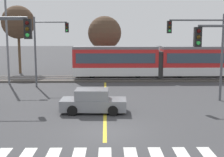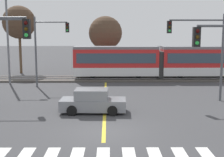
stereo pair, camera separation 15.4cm
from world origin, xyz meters
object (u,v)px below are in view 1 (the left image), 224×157
(light_rail_tram, at_px, (159,61))
(bare_tree_west, at_px, (105,33))
(traffic_light_mid_right, at_px, (204,44))
(bare_tree_far_west, at_px, (18,22))
(sedan_crossing, at_px, (93,102))
(traffic_light_far_left, at_px, (46,42))
(street_lamp_west, at_px, (9,31))

(light_rail_tram, bearing_deg, bare_tree_west, 138.17)
(light_rail_tram, xyz_separation_m, traffic_light_mid_right, (1.49, -10.64, 2.23))
(bare_tree_far_west, xyz_separation_m, bare_tree_west, (10.64, -0.20, -1.29))
(sedan_crossing, bearing_deg, traffic_light_far_left, 116.32)
(light_rail_tram, relative_size, street_lamp_west, 1.99)
(bare_tree_far_west, bearing_deg, traffic_light_far_left, -62.12)
(street_lamp_west, distance_m, bare_tree_west, 12.23)
(sedan_crossing, relative_size, traffic_light_mid_right, 0.66)
(traffic_light_mid_right, bearing_deg, bare_tree_west, 114.89)
(traffic_light_far_left, height_order, street_lamp_west, street_lamp_west)
(street_lamp_west, relative_size, bare_tree_west, 1.31)
(traffic_light_far_left, height_order, bare_tree_west, bare_tree_west)
(sedan_crossing, relative_size, traffic_light_far_left, 0.65)
(light_rail_tram, bearing_deg, bare_tree_far_west, 161.65)
(bare_tree_west, bearing_deg, traffic_light_mid_right, -65.11)
(traffic_light_far_left, relative_size, bare_tree_west, 0.92)
(sedan_crossing, height_order, traffic_light_mid_right, traffic_light_mid_right)
(traffic_light_mid_right, distance_m, street_lamp_west, 18.63)
(sedan_crossing, bearing_deg, light_rail_tram, 64.70)
(sedan_crossing, height_order, bare_tree_far_west, bare_tree_far_west)
(traffic_light_far_left, bearing_deg, traffic_light_mid_right, -26.19)
(light_rail_tram, distance_m, traffic_light_far_left, 12.34)
(traffic_light_far_left, xyz_separation_m, bare_tree_west, (5.44, 9.62, 0.77))
(street_lamp_west, height_order, bare_tree_far_west, street_lamp_west)
(street_lamp_west, bearing_deg, traffic_light_far_left, -24.18)
(traffic_light_mid_right, height_order, bare_tree_far_west, bare_tree_far_west)
(light_rail_tram, bearing_deg, traffic_light_far_left, -159.10)
(sedan_crossing, distance_m, traffic_light_mid_right, 9.43)
(light_rail_tram, xyz_separation_m, bare_tree_far_west, (-16.54, 5.49, 4.25))
(traffic_light_mid_right, height_order, street_lamp_west, street_lamp_west)
(traffic_light_far_left, distance_m, street_lamp_west, 4.42)
(traffic_light_mid_right, distance_m, bare_tree_far_west, 24.28)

